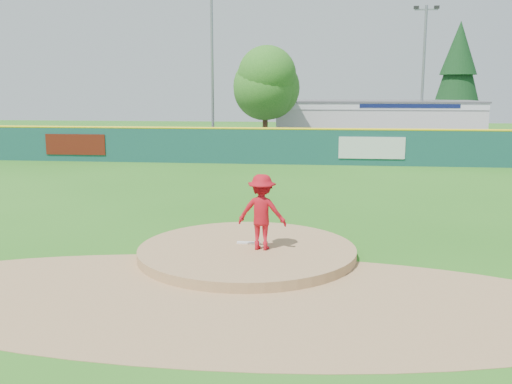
# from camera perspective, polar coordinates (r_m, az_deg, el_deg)

# --- Properties ---
(ground) EXTENTS (120.00, 120.00, 0.00)m
(ground) POSITION_cam_1_polar(r_m,az_deg,el_deg) (14.57, -0.90, -6.43)
(ground) COLOR #286B19
(ground) RESTS_ON ground
(pitchers_mound) EXTENTS (5.50, 5.50, 0.50)m
(pitchers_mound) POSITION_cam_1_polar(r_m,az_deg,el_deg) (14.57, -0.90, -6.43)
(pitchers_mound) COLOR #9E774C
(pitchers_mound) RESTS_ON ground
(pitching_rubber) EXTENTS (0.60, 0.15, 0.04)m
(pitching_rubber) POSITION_cam_1_polar(r_m,az_deg,el_deg) (14.78, -0.75, -5.10)
(pitching_rubber) COLOR white
(pitching_rubber) RESTS_ON pitchers_mound
(infield_dirt_arc) EXTENTS (15.40, 15.40, 0.01)m
(infield_dirt_arc) POSITION_cam_1_polar(r_m,az_deg,el_deg) (11.76, -2.82, -10.58)
(infield_dirt_arc) COLOR #9E774C
(infield_dirt_arc) RESTS_ON ground
(parking_lot) EXTENTS (44.00, 16.00, 0.02)m
(parking_lot) POSITION_cam_1_polar(r_m,az_deg,el_deg) (41.09, 3.98, 4.41)
(parking_lot) COLOR #38383A
(parking_lot) RESTS_ON ground
(pitcher) EXTENTS (1.29, 0.83, 1.88)m
(pitcher) POSITION_cam_1_polar(r_m,az_deg,el_deg) (14.09, 0.60, -2.01)
(pitcher) COLOR #AC0E1A
(pitcher) RESTS_ON pitchers_mound
(van) EXTENTS (4.38, 2.06, 1.21)m
(van) POSITION_cam_1_polar(r_m,az_deg,el_deg) (38.36, -3.02, 4.92)
(van) COLOR white
(van) RESTS_ON parking_lot
(pool_building_grp) EXTENTS (15.20, 8.20, 3.31)m
(pool_building_grp) POSITION_cam_1_polar(r_m,az_deg,el_deg) (46.09, 11.82, 6.91)
(pool_building_grp) COLOR silver
(pool_building_grp) RESTS_ON ground
(fence_banners) EXTENTS (20.63, 0.04, 1.20)m
(fence_banners) POSITION_cam_1_polar(r_m,az_deg,el_deg) (32.43, -3.71, 4.60)
(fence_banners) COLOR #57170C
(fence_banners) RESTS_ON ground
(playground_slide) EXTENTS (0.90, 2.53, 1.39)m
(playground_slide) POSITION_cam_1_polar(r_m,az_deg,el_deg) (40.34, -18.44, 4.79)
(playground_slide) COLOR #1B23E6
(playground_slide) RESTS_ON ground
(outfield_fence) EXTENTS (40.00, 0.14, 2.07)m
(outfield_fence) POSITION_cam_1_polar(r_m,az_deg,el_deg) (32.04, 3.26, 4.70)
(outfield_fence) COLOR #154641
(outfield_fence) RESTS_ON ground
(deciduous_tree) EXTENTS (5.60, 5.60, 7.36)m
(deciduous_tree) POSITION_cam_1_polar(r_m,az_deg,el_deg) (39.03, 0.94, 10.80)
(deciduous_tree) COLOR #382314
(deciduous_tree) RESTS_ON ground
(conifer_tree) EXTENTS (4.40, 4.40, 9.50)m
(conifer_tree) POSITION_cam_1_polar(r_m,az_deg,el_deg) (51.10, 19.56, 11.21)
(conifer_tree) COLOR #382314
(conifer_tree) RESTS_ON ground
(light_pole_left) EXTENTS (1.75, 0.25, 11.00)m
(light_pole_left) POSITION_cam_1_polar(r_m,az_deg,el_deg) (41.62, -4.41, 12.80)
(light_pole_left) COLOR gray
(light_pole_left) RESTS_ON ground
(light_pole_right) EXTENTS (1.75, 0.25, 10.00)m
(light_pole_right) POSITION_cam_1_polar(r_m,az_deg,el_deg) (43.46, 16.39, 11.65)
(light_pole_right) COLOR gray
(light_pole_right) RESTS_ON ground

